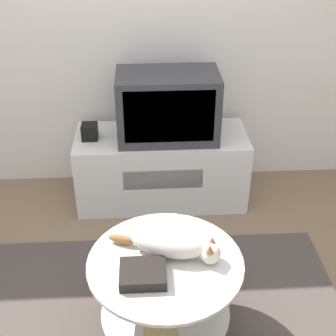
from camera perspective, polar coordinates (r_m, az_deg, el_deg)
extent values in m
cube|color=silver|center=(3.21, -3.27, 19.27)|extent=(8.00, 0.05, 2.60)
cube|color=silver|center=(3.31, -0.74, 0.10)|extent=(1.17, 0.48, 0.51)
cube|color=silver|center=(3.08, -0.55, -1.41)|extent=(0.53, 0.01, 0.14)
cube|color=#333338|center=(3.07, 0.02, 7.56)|extent=(0.66, 0.38, 0.45)
cube|color=black|center=(2.90, 0.23, 6.25)|extent=(0.56, 0.01, 0.35)
cube|color=black|center=(3.16, -9.47, 4.41)|extent=(0.10, 0.10, 0.10)
cylinder|color=#B2B2B7|center=(2.55, -0.23, -18.85)|extent=(0.31, 0.31, 0.01)
cylinder|color=#B7B7BC|center=(2.39, -0.24, -15.54)|extent=(0.04, 0.04, 0.45)
cylinder|color=beige|center=(2.45, -0.24, -16.98)|extent=(0.65, 0.65, 0.01)
cylinder|color=beige|center=(2.22, -0.26, -11.47)|extent=(0.73, 0.73, 0.02)
cube|color=#1E664C|center=(2.52, 0.12, -14.61)|extent=(0.19, 0.17, 0.03)
cube|color=tan|center=(2.37, -0.84, -18.99)|extent=(0.16, 0.15, 0.01)
cube|color=black|center=(2.12, -2.99, -12.76)|extent=(0.21, 0.18, 0.05)
ellipsoid|color=silver|center=(2.21, -0.03, -9.04)|extent=(0.39, 0.27, 0.13)
sphere|color=silver|center=(2.19, 5.25, -10.32)|extent=(0.10, 0.10, 0.10)
cone|color=#996038|center=(2.17, 5.47, -8.78)|extent=(0.04, 0.04, 0.04)
cone|color=#996038|center=(2.13, 5.17, -9.71)|extent=(0.04, 0.04, 0.04)
ellipsoid|color=#996038|center=(2.29, -5.53, -8.65)|extent=(0.15, 0.09, 0.05)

